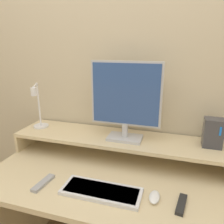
{
  "coord_description": "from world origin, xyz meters",
  "views": [
    {
      "loc": [
        0.35,
        -0.66,
        1.47
      ],
      "look_at": [
        0.02,
        0.4,
        1.13
      ],
      "focal_mm": 35.0,
      "sensor_mm": 36.0,
      "label": 1
    }
  ],
  "objects_px": {
    "router_dock": "(213,133)",
    "mouse": "(154,197)",
    "desk_lamp": "(39,111)",
    "keyboard": "(101,191)",
    "monitor": "(126,99)",
    "remote_secondary": "(181,204)",
    "remote_control": "(43,183)"
  },
  "relations": [
    {
      "from": "desk_lamp",
      "to": "mouse",
      "type": "xyz_separation_m",
      "value": [
        0.83,
        -0.33,
        -0.25
      ]
    },
    {
      "from": "monitor",
      "to": "mouse",
      "type": "distance_m",
      "value": 0.55
    },
    {
      "from": "remote_control",
      "to": "router_dock",
      "type": "bearing_deg",
      "value": 27.3
    },
    {
      "from": "mouse",
      "to": "keyboard",
      "type": "bearing_deg",
      "value": -173.8
    },
    {
      "from": "desk_lamp",
      "to": "router_dock",
      "type": "height_order",
      "value": "desk_lamp"
    },
    {
      "from": "remote_control",
      "to": "desk_lamp",
      "type": "bearing_deg",
      "value": 124.63
    },
    {
      "from": "desk_lamp",
      "to": "router_dock",
      "type": "xyz_separation_m",
      "value": [
        1.1,
        0.05,
        -0.05
      ]
    },
    {
      "from": "monitor",
      "to": "router_dock",
      "type": "bearing_deg",
      "value": 5.47
    },
    {
      "from": "keyboard",
      "to": "remote_secondary",
      "type": "relative_size",
      "value": 2.77
    },
    {
      "from": "monitor",
      "to": "mouse",
      "type": "relative_size",
      "value": 4.93
    },
    {
      "from": "router_dock",
      "to": "mouse",
      "type": "height_order",
      "value": "router_dock"
    },
    {
      "from": "mouse",
      "to": "remote_secondary",
      "type": "distance_m",
      "value": 0.12
    },
    {
      "from": "monitor",
      "to": "desk_lamp",
      "type": "relative_size",
      "value": 1.5
    },
    {
      "from": "monitor",
      "to": "router_dock",
      "type": "height_order",
      "value": "monitor"
    },
    {
      "from": "router_dock",
      "to": "remote_secondary",
      "type": "height_order",
      "value": "router_dock"
    },
    {
      "from": "monitor",
      "to": "desk_lamp",
      "type": "bearing_deg",
      "value": -179.35
    },
    {
      "from": "keyboard",
      "to": "monitor",
      "type": "bearing_deg",
      "value": 85.58
    },
    {
      "from": "mouse",
      "to": "monitor",
      "type": "bearing_deg",
      "value": 124.14
    },
    {
      "from": "mouse",
      "to": "remote_control",
      "type": "xyz_separation_m",
      "value": [
        -0.57,
        -0.05,
        -0.01
      ]
    },
    {
      "from": "monitor",
      "to": "keyboard",
      "type": "bearing_deg",
      "value": -94.42
    },
    {
      "from": "router_dock",
      "to": "mouse",
      "type": "bearing_deg",
      "value": -125.58
    },
    {
      "from": "mouse",
      "to": "remote_secondary",
      "type": "relative_size",
      "value": 0.68
    },
    {
      "from": "keyboard",
      "to": "mouse",
      "type": "height_order",
      "value": "mouse"
    },
    {
      "from": "router_dock",
      "to": "remote_control",
      "type": "bearing_deg",
      "value": -152.7
    },
    {
      "from": "router_dock",
      "to": "remote_control",
      "type": "height_order",
      "value": "router_dock"
    },
    {
      "from": "desk_lamp",
      "to": "remote_secondary",
      "type": "distance_m",
      "value": 1.04
    },
    {
      "from": "monitor",
      "to": "remote_control",
      "type": "relative_size",
      "value": 3.11
    },
    {
      "from": "mouse",
      "to": "remote_control",
      "type": "height_order",
      "value": "mouse"
    },
    {
      "from": "monitor",
      "to": "desk_lamp",
      "type": "distance_m",
      "value": 0.61
    },
    {
      "from": "monitor",
      "to": "mouse",
      "type": "bearing_deg",
      "value": -55.86
    },
    {
      "from": "router_dock",
      "to": "mouse",
      "type": "xyz_separation_m",
      "value": [
        -0.27,
        -0.38,
        -0.21
      ]
    },
    {
      "from": "monitor",
      "to": "remote_secondary",
      "type": "relative_size",
      "value": 3.35
    }
  ]
}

